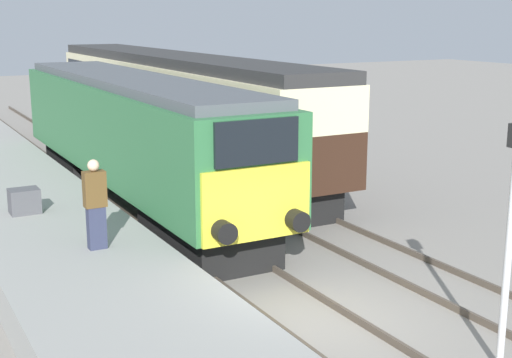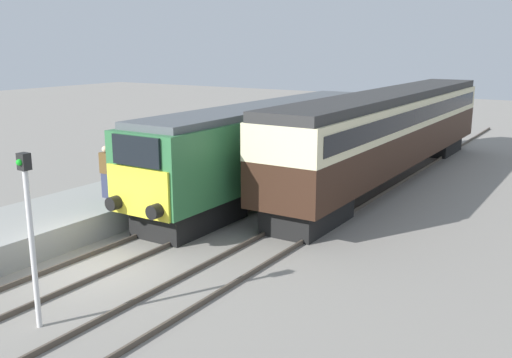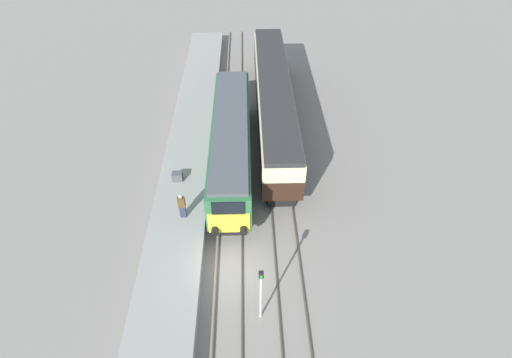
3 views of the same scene
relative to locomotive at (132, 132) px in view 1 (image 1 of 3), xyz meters
The scene contains 9 objects.
ground_plane 10.07m from the locomotive, 90.00° to the right, with size 120.00×120.00×0.00m, color gray.
platform_left 4.15m from the locomotive, 150.86° to the right, with size 3.50×50.00×0.85m.
rails_near_track 5.27m from the locomotive, 90.00° to the right, with size 1.51×60.00×0.14m.
rails_far_track 6.27m from the locomotive, 54.91° to the right, with size 1.50×60.00×0.14m.
locomotive is the anchor object (origin of this frame).
passenger_carriage 6.30m from the locomotive, 57.30° to the left, with size 2.75×20.81×4.12m.
person_on_platform 6.87m from the locomotive, 115.27° to the right, with size 0.44×0.26×1.86m.
signal_post 12.81m from the locomotive, 82.37° to the right, with size 0.24×0.28×3.96m.
luggage_crate 4.71m from the locomotive, 143.58° to the right, with size 0.70×0.56×0.60m.
Camera 1 is at (-6.74, -10.18, 5.52)m, focal length 50.00 mm.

